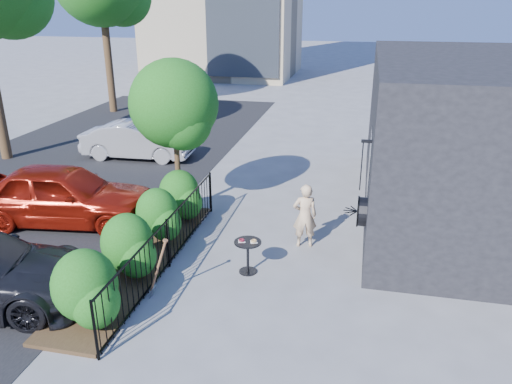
% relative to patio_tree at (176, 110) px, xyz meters
% --- Properties ---
extents(ground, '(120.00, 120.00, 0.00)m').
position_rel_patio_tree_xyz_m(ground, '(2.24, -2.76, -2.76)').
color(ground, gray).
rests_on(ground, ground).
extents(shop_building, '(6.22, 9.00, 4.00)m').
position_rel_patio_tree_xyz_m(shop_building, '(7.73, 1.74, -0.76)').
color(shop_building, black).
rests_on(shop_building, ground).
extents(fence, '(0.05, 6.05, 1.10)m').
position_rel_patio_tree_xyz_m(fence, '(0.74, -2.76, -2.20)').
color(fence, black).
rests_on(fence, ground).
extents(planting_bed, '(1.30, 6.00, 0.08)m').
position_rel_patio_tree_xyz_m(planting_bed, '(0.04, -2.76, -2.72)').
color(planting_bed, '#382616').
rests_on(planting_bed, ground).
extents(shrubs, '(1.10, 5.60, 1.24)m').
position_rel_patio_tree_xyz_m(shrubs, '(0.14, -2.66, -2.06)').
color(shrubs, '#1C5814').
rests_on(shrubs, ground).
extents(patio_tree, '(2.20, 2.20, 3.94)m').
position_rel_patio_tree_xyz_m(patio_tree, '(0.00, 0.00, 0.00)').
color(patio_tree, '#3F2B19').
rests_on(patio_tree, ground).
extents(street, '(9.00, 30.00, 0.01)m').
position_rel_patio_tree_xyz_m(street, '(-4.76, 0.24, -2.76)').
color(street, black).
rests_on(street, ground).
extents(cafe_table, '(0.56, 0.56, 0.75)m').
position_rel_patio_tree_xyz_m(cafe_table, '(2.42, -2.62, -2.27)').
color(cafe_table, black).
rests_on(cafe_table, ground).
extents(woman, '(0.62, 0.48, 1.50)m').
position_rel_patio_tree_xyz_m(woman, '(3.40, -1.19, -2.01)').
color(woman, beige).
rests_on(woman, ground).
extents(shovel, '(0.44, 0.17, 1.29)m').
position_rel_patio_tree_xyz_m(shovel, '(0.98, -3.91, -2.20)').
color(shovel, brown).
rests_on(shovel, ground).
extents(car_red, '(4.61, 2.30, 1.51)m').
position_rel_patio_tree_xyz_m(car_red, '(-2.65, -1.19, -2.01)').
color(car_red, maroon).
rests_on(car_red, ground).
extents(car_silver, '(3.93, 1.53, 1.27)m').
position_rel_patio_tree_xyz_m(car_silver, '(-3.20, 4.28, -2.13)').
color(car_silver, '#A4A4A9').
rests_on(car_silver, ground).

